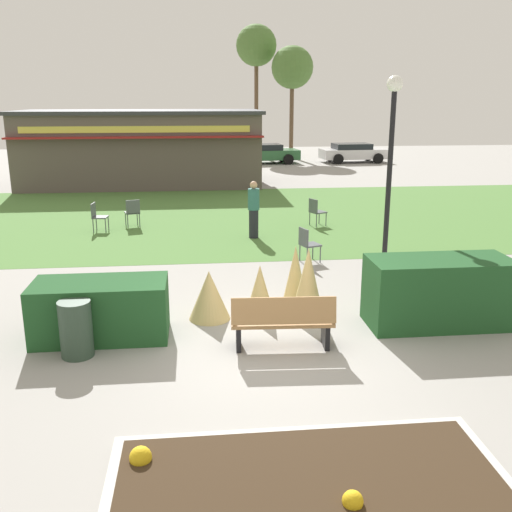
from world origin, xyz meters
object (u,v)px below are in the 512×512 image
Objects in this scene: trash_bin at (76,329)px; cafe_chair_center at (97,215)px; park_bench at (283,322)px; cafe_chair_east at (133,211)px; food_kiosk at (142,147)px; cafe_chair_west at (316,210)px; tree_right_bg at (256,47)px; parked_car_east_slot at (353,152)px; person_strolling at (254,209)px; parked_car_center_slot at (264,153)px; parked_car_west_slot at (178,154)px; tree_left_bg at (292,68)px; cafe_chair_north at (307,242)px; lamppost_mid at (391,152)px.

trash_bin is 1.05× the size of cafe_chair_center.
cafe_chair_east is (-3.40, 9.78, 0.05)m from park_bench.
food_kiosk is 12.60× the size of cafe_chair_center.
tree_right_bg is at bearing 88.55° from cafe_chair_west.
food_kiosk is at bearing -146.57° from parked_car_east_slot.
person_strolling is 0.19× the size of tree_right_bg.
trash_bin is at bearing -102.97° from parked_car_center_slot.
tree_right_bg is (2.77, 25.21, 6.53)m from person_strolling.
parked_car_center_slot is at bearing -0.05° from parked_car_west_slot.
tree_right_bg reaches higher than cafe_chair_west.
tree_left_bg is at bearing 135.34° from parked_car_east_slot.
trash_bin is 1.05× the size of cafe_chair_north.
food_kiosk reaches higher than cafe_chair_west.
lamppost_mid is at bearing -94.63° from tree_left_bg.
food_kiosk reaches higher than person_strolling.
food_kiosk is 12.60× the size of cafe_chair_west.
cafe_chair_west is 0.21× the size of parked_car_west_slot.
cafe_chair_east is (-5.88, 0.49, 0.00)m from cafe_chair_west.
cafe_chair_east is 4.19m from person_strolling.
trash_bin is at bearing -88.54° from food_kiosk.
cafe_chair_center is at bearing 146.36° from lamppost_mid.
cafe_chair_center is (-1.02, -0.54, 0.00)m from cafe_chair_east.
parked_car_center_slot is (3.02, 27.69, 0.16)m from park_bench.
park_bench is 0.40× the size of parked_car_east_slot.
cafe_chair_center is 22.68m from parked_car_east_slot.
lamppost_mid is at bearing -33.64° from cafe_chair_center.
food_kiosk is 15.27m from cafe_chair_north.
food_kiosk is 12.60× the size of cafe_chair_north.
cafe_chair_center is (-1.08, 9.16, 0.06)m from trash_bin.
parked_car_center_slot is 8.63m from tree_right_bg.
trash_bin is (-6.45, -4.15, -2.36)m from lamppost_mid.
tree_right_bg is at bearing 86.53° from cafe_chair_north.
cafe_chair_west is 0.21× the size of parked_car_east_slot.
park_bench is at bearing -96.23° from parked_car_center_slot.
cafe_chair_west is 0.10× the size of tree_right_bg.
food_kiosk is at bearing -127.87° from tree_left_bg.
person_strolling is (3.72, -1.91, 0.33)m from cafe_chair_east.
cafe_chair_east is (-0.06, 9.70, 0.06)m from trash_bin.
lamppost_mid reaches higher than trash_bin.
person_strolling is at bearing 111.07° from cafe_chair_north.
parked_car_west_slot and parked_car_center_slot have the same top height.
park_bench is 0.15× the size of food_kiosk.
lamppost_mid is 24.21m from parked_car_west_slot.
cafe_chair_east is at bearing 139.53° from lamppost_mid.
cafe_chair_north is at bearing 74.69° from park_bench.
parked_car_west_slot is at bearing 94.87° from park_bench.
food_kiosk reaches higher than parked_car_east_slot.
food_kiosk is 10.24m from cafe_chair_center.
tree_right_bg reaches higher than cafe_chair_east.
lamppost_mid is 23.57m from parked_car_center_slot.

